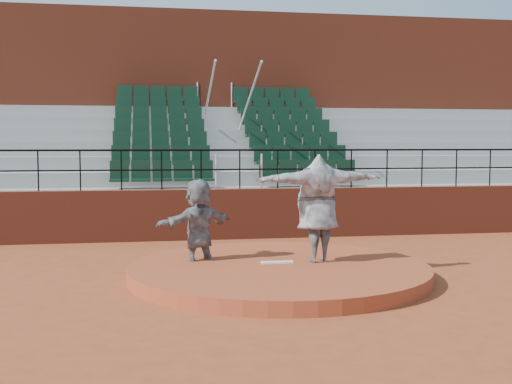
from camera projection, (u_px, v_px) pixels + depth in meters
ground at (279, 278)px, 11.77m from camera, size 90.00×90.00×0.00m
pitchers_mound at (279, 271)px, 11.76m from camera, size 5.50×5.50×0.25m
pitching_rubber at (277, 262)px, 11.90m from camera, size 0.60×0.15×0.03m
boundary_wall at (240, 214)px, 16.64m from camera, size 24.00×0.30×1.30m
wall_railing at (240, 161)px, 16.53m from camera, size 24.04×0.05×1.03m
seating_deck at (223, 177)px, 20.17m from camera, size 24.00×5.97×4.63m
press_box_facade at (211, 115)px, 23.89m from camera, size 24.00×3.00×7.10m
pitcher at (318, 208)px, 12.00m from camera, size 2.55×1.02×2.02m
fielder at (199, 226)px, 12.20m from camera, size 1.71×1.31×1.80m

